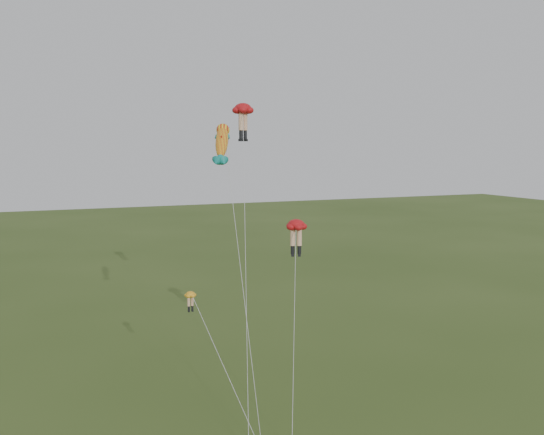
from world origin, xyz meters
name	(u,v)px	position (x,y,z in m)	size (l,w,h in m)	color
legs_kite_red_high	(243,114)	(2.97, 13.01, 20.40)	(5.96, 14.79, 21.27)	#B71216
legs_kite_red_mid	(296,230)	(4.73, 7.00, 12.06)	(5.14, 9.31, 12.80)	#B71216
legs_kite_yellow	(196,308)	(-3.19, 5.07, 7.68)	(2.67, 8.96, 8.64)	#F8A71F
fish_kite	(222,142)	(-1.29, 5.20, 18.18)	(2.04, 7.16, 19.69)	yellow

